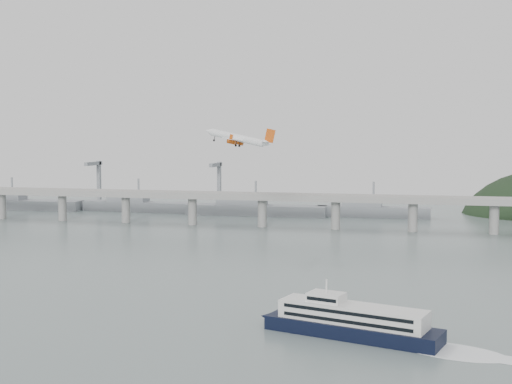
# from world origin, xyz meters

# --- Properties ---
(ground) EXTENTS (900.00, 900.00, 0.00)m
(ground) POSITION_xyz_m (0.00, 0.00, 0.00)
(ground) COLOR slate
(ground) RESTS_ON ground
(bridge) EXTENTS (800.00, 22.00, 23.90)m
(bridge) POSITION_xyz_m (-1.15, 200.00, 17.65)
(bridge) COLOR gray
(bridge) RESTS_ON ground
(distant_fleet) EXTENTS (453.00, 60.90, 40.00)m
(distant_fleet) POSITION_xyz_m (-155.36, 265.08, 6.22)
(distant_fleet) COLOR gray
(distant_fleet) RESTS_ON ground
(ferry) EXTENTS (88.46, 34.60, 17.07)m
(ferry) POSITION_xyz_m (53.74, -42.56, 4.63)
(ferry) COLOR black
(ferry) RESTS_ON ground
(airliner) EXTENTS (40.12, 36.29, 11.27)m
(airliner) POSITION_xyz_m (-19.73, 99.29, 60.52)
(airliner) COLOR white
(airliner) RESTS_ON ground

